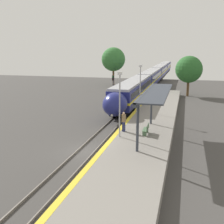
# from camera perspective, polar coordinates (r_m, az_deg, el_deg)

# --- Properties ---
(ground_plane) EXTENTS (120.00, 120.00, 0.00)m
(ground_plane) POSITION_cam_1_polar(r_m,az_deg,el_deg) (23.46, -5.19, -8.00)
(ground_plane) COLOR #423F3D
(rail_left) EXTENTS (0.08, 90.00, 0.15)m
(rail_left) POSITION_cam_1_polar(r_m,az_deg,el_deg) (23.68, -6.84, -7.65)
(rail_left) COLOR slate
(rail_left) RESTS_ON ground_plane
(rail_right) EXTENTS (0.08, 90.00, 0.15)m
(rail_right) POSITION_cam_1_polar(r_m,az_deg,el_deg) (23.21, -3.50, -8.00)
(rail_right) COLOR slate
(rail_right) RESTS_ON ground_plane
(train) EXTENTS (2.91, 86.31, 3.71)m
(train) POSITION_cam_1_polar(r_m,az_deg,el_deg) (72.18, 8.77, 7.58)
(train) COLOR black
(train) RESTS_ON ground_plane
(platform_right) EXTENTS (5.07, 64.00, 0.87)m
(platform_right) POSITION_cam_1_polar(r_m,az_deg,el_deg) (22.30, 4.97, -7.92)
(platform_right) COLOR gray
(platform_right) RESTS_ON ground_plane
(platform_bench) EXTENTS (0.44, 1.48, 0.89)m
(platform_bench) POSITION_cam_1_polar(r_m,az_deg,el_deg) (25.12, 7.00, -3.45)
(platform_bench) COLOR #4C6B4C
(platform_bench) RESTS_ON platform_right
(person_waiting) EXTENTS (0.36, 0.24, 1.82)m
(person_waiting) POSITION_cam_1_polar(r_m,az_deg,el_deg) (25.67, 2.40, -1.88)
(person_waiting) COLOR navy
(person_waiting) RESTS_ON platform_right
(railway_signal) EXTENTS (0.28, 0.28, 4.67)m
(railway_signal) POSITION_cam_1_polar(r_m,az_deg,el_deg) (39.85, 0.22, 4.81)
(railway_signal) COLOR #59595E
(railway_signal) RESTS_ON ground_plane
(lamppost_near) EXTENTS (0.36, 0.20, 5.58)m
(lamppost_near) POSITION_cam_1_polar(r_m,az_deg,el_deg) (23.59, 1.58, 2.36)
(lamppost_near) COLOR #9E9EA3
(lamppost_near) RESTS_ON platform_right
(lamppost_mid) EXTENTS (0.36, 0.20, 5.58)m
(lamppost_mid) POSITION_cam_1_polar(r_m,az_deg,el_deg) (34.02, 5.75, 5.46)
(lamppost_mid) COLOR #9E9EA3
(lamppost_mid) RESTS_ON platform_right
(station_canopy) EXTENTS (2.02, 11.19, 3.92)m
(station_canopy) POSITION_cam_1_polar(r_m,az_deg,el_deg) (23.99, 8.31, 3.57)
(station_canopy) COLOR #333842
(station_canopy) RESTS_ON platform_right
(background_tree_left) EXTENTS (5.45, 5.45, 8.75)m
(background_tree_left) POSITION_cam_1_polar(r_m,az_deg,el_deg) (65.85, 0.28, 10.65)
(background_tree_left) COLOR brown
(background_tree_left) RESTS_ON ground_plane
(background_tree_right) EXTENTS (4.75, 4.75, 7.16)m
(background_tree_right) POSITION_cam_1_polar(r_m,az_deg,el_deg) (52.05, 15.36, 8.34)
(background_tree_right) COLOR brown
(background_tree_right) RESTS_ON ground_plane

